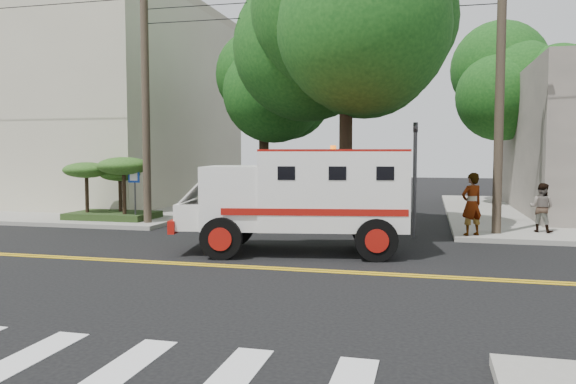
# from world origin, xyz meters

# --- Properties ---
(ground) EXTENTS (100.00, 100.00, 0.00)m
(ground) POSITION_xyz_m (0.00, 0.00, 0.00)
(ground) COLOR black
(ground) RESTS_ON ground
(sidewalk_nw) EXTENTS (17.00, 17.00, 0.15)m
(sidewalk_nw) POSITION_xyz_m (-13.50, 13.50, 0.07)
(sidewalk_nw) COLOR gray
(sidewalk_nw) RESTS_ON ground
(building_left) EXTENTS (16.00, 14.00, 10.00)m
(building_left) POSITION_xyz_m (-15.50, 15.00, 5.15)
(building_left) COLOR #B7AE96
(building_left) RESTS_ON sidewalk_nw
(utility_pole_left) EXTENTS (0.28, 0.28, 9.00)m
(utility_pole_left) POSITION_xyz_m (-5.60, 6.00, 4.50)
(utility_pole_left) COLOR #382D23
(utility_pole_left) RESTS_ON ground
(utility_pole_right) EXTENTS (0.28, 0.28, 9.00)m
(utility_pole_right) POSITION_xyz_m (6.30, 6.20, 4.50)
(utility_pole_right) COLOR #382D23
(utility_pole_right) RESTS_ON ground
(tree_main) EXTENTS (6.08, 5.70, 9.85)m
(tree_main) POSITION_xyz_m (1.94, 6.21, 7.20)
(tree_main) COLOR black
(tree_main) RESTS_ON ground
(tree_left) EXTENTS (4.48, 4.20, 7.70)m
(tree_left) POSITION_xyz_m (-2.68, 11.79, 5.73)
(tree_left) COLOR black
(tree_left) RESTS_ON ground
(tree_right) EXTENTS (4.80, 4.50, 8.20)m
(tree_right) POSITION_xyz_m (8.84, 15.77, 6.09)
(tree_right) COLOR black
(tree_right) RESTS_ON ground
(traffic_signal) EXTENTS (0.15, 0.18, 3.60)m
(traffic_signal) POSITION_xyz_m (3.80, 5.60, 2.23)
(traffic_signal) COLOR #3F3F42
(traffic_signal) RESTS_ON ground
(accessibility_sign) EXTENTS (0.45, 0.10, 2.02)m
(accessibility_sign) POSITION_xyz_m (-6.20, 6.17, 1.37)
(accessibility_sign) COLOR #3F3F42
(accessibility_sign) RESTS_ON ground
(palm_planter) EXTENTS (3.52, 2.63, 2.36)m
(palm_planter) POSITION_xyz_m (-7.44, 6.62, 1.65)
(palm_planter) COLOR #1E3314
(palm_planter) RESTS_ON sidewalk_nw
(armored_truck) EXTENTS (6.32, 3.28, 2.75)m
(armored_truck) POSITION_xyz_m (1.00, 2.19, 1.56)
(armored_truck) COLOR white
(armored_truck) RESTS_ON ground
(pedestrian_a) EXTENTS (0.83, 0.76, 1.91)m
(pedestrian_a) POSITION_xyz_m (5.50, 5.50, 1.11)
(pedestrian_a) COLOR gray
(pedestrian_a) RESTS_ON sidewalk_ne
(pedestrian_b) EXTENTS (0.94, 0.87, 1.55)m
(pedestrian_b) POSITION_xyz_m (7.70, 6.80, 0.93)
(pedestrian_b) COLOR gray
(pedestrian_b) RESTS_ON sidewalk_ne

